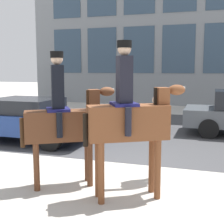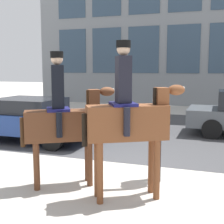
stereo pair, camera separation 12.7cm
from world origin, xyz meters
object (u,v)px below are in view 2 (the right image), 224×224
object	(u,v)px
street_car_near_lane	(32,118)
mounted_horse_lead	(64,120)
pedestrian_bystander	(156,131)
mounted_horse_companion	(129,118)

from	to	relation	value
street_car_near_lane	mounted_horse_lead	bearing A→B (deg)	-48.06
pedestrian_bystander	mounted_horse_lead	bearing A→B (deg)	-0.35
mounted_horse_companion	pedestrian_bystander	bearing A→B (deg)	44.13
mounted_horse_lead	mounted_horse_companion	bearing A→B (deg)	-39.32
pedestrian_bystander	street_car_near_lane	bearing A→B (deg)	-54.58
pedestrian_bystander	street_car_near_lane	world-z (taller)	pedestrian_bystander
mounted_horse_companion	pedestrian_bystander	size ratio (longest dim) A/B	1.56
street_car_near_lane	pedestrian_bystander	bearing A→B (deg)	-27.22
mounted_horse_lead	street_car_near_lane	size ratio (longest dim) A/B	0.65
mounted_horse_lead	mounted_horse_companion	world-z (taller)	mounted_horse_companion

